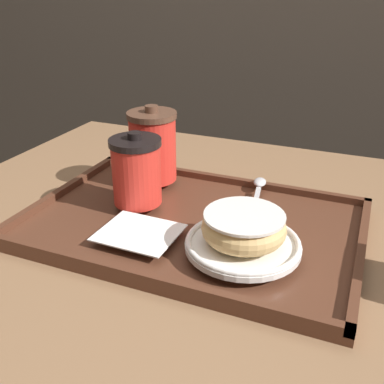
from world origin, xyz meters
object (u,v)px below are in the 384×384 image
(coffee_cup_front, at_px, (137,171))
(donut_chocolate_glazed, at_px, (244,227))
(coffee_cup_rear, at_px, (153,146))
(spoon, at_px, (259,187))

(coffee_cup_front, height_order, donut_chocolate_glazed, coffee_cup_front)
(coffee_cup_front, distance_m, coffee_cup_rear, 0.10)
(coffee_cup_front, xyz_separation_m, coffee_cup_rear, (-0.02, 0.10, 0.01))
(spoon, bearing_deg, coffee_cup_front, 116.53)
(coffee_cup_front, height_order, coffee_cup_rear, coffee_cup_rear)
(coffee_cup_rear, distance_m, spoon, 0.20)
(coffee_cup_rear, relative_size, spoon, 1.04)
(spoon, bearing_deg, coffee_cup_rear, 89.18)
(coffee_cup_rear, relative_size, donut_chocolate_glazed, 1.19)
(donut_chocolate_glazed, relative_size, spoon, 0.87)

